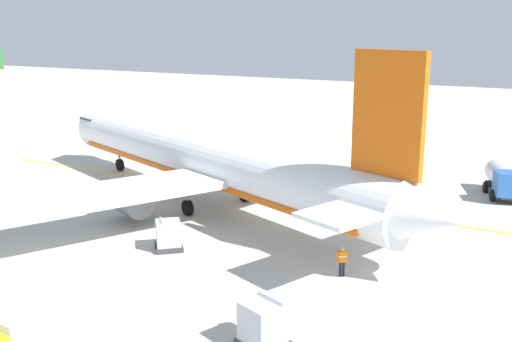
{
  "coord_description": "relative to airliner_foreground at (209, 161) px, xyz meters",
  "views": [
    {
      "loc": [
        -17.45,
        -2.27,
        13.04
      ],
      "look_at": [
        19.92,
        18.3,
        2.59
      ],
      "focal_mm": 41.55,
      "sensor_mm": 36.0,
      "label": 1
    }
  ],
  "objects": [
    {
      "name": "crew_marshaller",
      "position": [
        11.89,
        -9.89,
        -2.36
      ],
      "size": [
        0.42,
        0.56,
        1.74
      ],
      "color": "#191E33",
      "rests_on": "ground"
    },
    {
      "name": "cargo_container_mid",
      "position": [
        -15.82,
        -13.01,
        -2.39
      ],
      "size": [
        2.25,
        2.25,
        2.12
      ],
      "color": "#333338",
      "rests_on": "ground"
    },
    {
      "name": "apron_guide_line",
      "position": [
        4.03,
        -4.47,
        -3.39
      ],
      "size": [
        0.3,
        60.0,
        0.01
      ],
      "primitive_type": "cube",
      "color": "yellow",
      "rests_on": "ground"
    },
    {
      "name": "service_truck_fuel",
      "position": [
        12.97,
        -18.96,
        -2.0
      ],
      "size": [
        5.72,
        3.74,
        2.4
      ],
      "color": "#2659A5",
      "rests_on": "ground"
    },
    {
      "name": "service_truck_pushback",
      "position": [
        -22.15,
        -5.81,
        -1.85
      ],
      "size": [
        5.58,
        2.59,
        2.77
      ],
      "color": "yellow",
      "rests_on": "ground"
    },
    {
      "name": "service_truck_catering",
      "position": [
        4.88,
        -10.89,
        -2.23
      ],
      "size": [
        4.05,
        7.13,
        2.73
      ],
      "color": "yellow",
      "rests_on": "ground"
    },
    {
      "name": "cargo_container_near",
      "position": [
        -8.77,
        -2.76,
        -2.5
      ],
      "size": [
        2.29,
        2.29,
        1.88
      ],
      "color": "#333338",
      "rests_on": "ground"
    },
    {
      "name": "airliner_foreground",
      "position": [
        0.0,
        0.0,
        0.0
      ],
      "size": [
        33.61,
        40.04,
        11.9
      ],
      "color": "white",
      "rests_on": "ground"
    },
    {
      "name": "crew_loader_left",
      "position": [
        -7.47,
        -13.3,
        -2.42
      ],
      "size": [
        0.46,
        0.51,
        1.65
      ],
      "color": "#191E33",
      "rests_on": "ground"
    }
  ]
}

